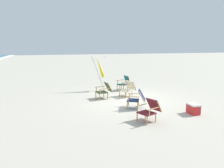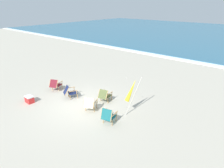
{
  "view_description": "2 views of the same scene",
  "coord_description": "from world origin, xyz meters",
  "px_view_note": "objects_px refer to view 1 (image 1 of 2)",
  "views": [
    {
      "loc": [
        -9.51,
        3.32,
        2.74
      ],
      "look_at": [
        0.53,
        0.84,
        0.75
      ],
      "focal_mm": 35.0,
      "sensor_mm": 36.0,
      "label": 1
    },
    {
      "loc": [
        7.72,
        -6.27,
        5.24
      ],
      "look_at": [
        0.56,
        2.03,
        0.76
      ],
      "focal_mm": 32.0,
      "sensor_mm": 36.0,
      "label": 2
    }
  ],
  "objects_px": {
    "beach_chair_back_left": "(137,98)",
    "umbrella_furled_yellow": "(100,68)",
    "beach_chair_front_right": "(105,90)",
    "cooler_box": "(193,109)",
    "beach_chair_mid_center": "(150,109)",
    "beach_chair_far_center": "(125,82)",
    "beach_chair_back_right": "(128,88)"
  },
  "relations": [
    {
      "from": "beach_chair_mid_center",
      "to": "beach_chair_front_right",
      "type": "xyz_separation_m",
      "value": [
        3.46,
        0.88,
        0.0
      ]
    },
    {
      "from": "beach_chair_back_left",
      "to": "umbrella_furled_yellow",
      "type": "height_order",
      "value": "umbrella_furled_yellow"
    },
    {
      "from": "beach_chair_back_right",
      "to": "umbrella_furled_yellow",
      "type": "xyz_separation_m",
      "value": [
        1.78,
        1.11,
        0.87
      ]
    },
    {
      "from": "beach_chair_back_right",
      "to": "beach_chair_far_center",
      "type": "relative_size",
      "value": 1.12
    },
    {
      "from": "beach_chair_back_left",
      "to": "cooler_box",
      "type": "height_order",
      "value": "beach_chair_back_left"
    },
    {
      "from": "beach_chair_far_center",
      "to": "cooler_box",
      "type": "xyz_separation_m",
      "value": [
        -4.79,
        -1.31,
        -0.23
      ]
    },
    {
      "from": "umbrella_furled_yellow",
      "to": "cooler_box",
      "type": "relative_size",
      "value": 4.07
    },
    {
      "from": "beach_chair_back_left",
      "to": "beach_chair_far_center",
      "type": "height_order",
      "value": "beach_chair_far_center"
    },
    {
      "from": "beach_chair_back_left",
      "to": "beach_chair_front_right",
      "type": "bearing_deg",
      "value": 27.87
    },
    {
      "from": "beach_chair_far_center",
      "to": "cooler_box",
      "type": "height_order",
      "value": "beach_chair_far_center"
    },
    {
      "from": "beach_chair_mid_center",
      "to": "beach_chair_far_center",
      "type": "height_order",
      "value": "beach_chair_far_center"
    },
    {
      "from": "beach_chair_back_right",
      "to": "umbrella_furled_yellow",
      "type": "bearing_deg",
      "value": 31.92
    },
    {
      "from": "beach_chair_mid_center",
      "to": "beach_chair_back_right",
      "type": "bearing_deg",
      "value": -5.83
    },
    {
      "from": "beach_chair_back_right",
      "to": "umbrella_furled_yellow",
      "type": "distance_m",
      "value": 2.27
    },
    {
      "from": "beach_chair_front_right",
      "to": "cooler_box",
      "type": "distance_m",
      "value": 4.25
    },
    {
      "from": "umbrella_furled_yellow",
      "to": "beach_chair_front_right",
      "type": "bearing_deg",
      "value": 175.75
    },
    {
      "from": "beach_chair_far_center",
      "to": "beach_chair_mid_center",
      "type": "bearing_deg",
      "value": 172.81
    },
    {
      "from": "beach_chair_far_center",
      "to": "umbrella_furled_yellow",
      "type": "distance_m",
      "value": 1.66
    },
    {
      "from": "beach_chair_front_right",
      "to": "umbrella_furled_yellow",
      "type": "relative_size",
      "value": 0.43
    },
    {
      "from": "beach_chair_far_center",
      "to": "umbrella_furled_yellow",
      "type": "bearing_deg",
      "value": 78.81
    },
    {
      "from": "beach_chair_back_right",
      "to": "umbrella_furled_yellow",
      "type": "relative_size",
      "value": 0.46
    },
    {
      "from": "beach_chair_back_right",
      "to": "beach_chair_mid_center",
      "type": "xyz_separation_m",
      "value": [
        -3.59,
        0.37,
        -0.0
      ]
    },
    {
      "from": "beach_chair_mid_center",
      "to": "beach_chair_back_left",
      "type": "bearing_deg",
      "value": -3.89
    },
    {
      "from": "beach_chair_front_right",
      "to": "beach_chair_far_center",
      "type": "relative_size",
      "value": 1.04
    },
    {
      "from": "beach_chair_back_right",
      "to": "beach_chair_mid_center",
      "type": "bearing_deg",
      "value": 174.17
    },
    {
      "from": "beach_chair_mid_center",
      "to": "umbrella_furled_yellow",
      "type": "distance_m",
      "value": 5.49
    },
    {
      "from": "beach_chair_back_left",
      "to": "beach_chair_far_center",
      "type": "relative_size",
      "value": 1.13
    },
    {
      "from": "beach_chair_far_center",
      "to": "umbrella_furled_yellow",
      "type": "xyz_separation_m",
      "value": [
        0.27,
        1.39,
        0.87
      ]
    },
    {
      "from": "beach_chair_front_right",
      "to": "beach_chair_far_center",
      "type": "bearing_deg",
      "value": -43.03
    },
    {
      "from": "beach_chair_back_left",
      "to": "beach_chair_back_right",
      "type": "bearing_deg",
      "value": -7.35
    },
    {
      "from": "beach_chair_back_left",
      "to": "beach_chair_far_center",
      "type": "distance_m",
      "value": 3.55
    },
    {
      "from": "beach_chair_mid_center",
      "to": "umbrella_furled_yellow",
      "type": "bearing_deg",
      "value": 7.87
    }
  ]
}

